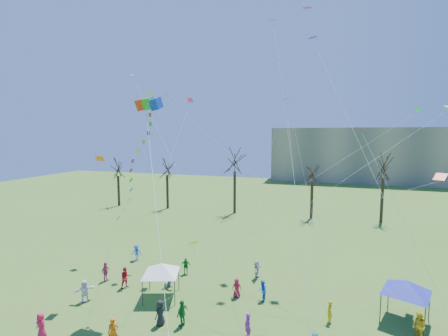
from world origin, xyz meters
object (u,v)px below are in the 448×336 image
(big_box_kite, at_px, (139,169))
(canopy_tent_blue, at_px, (406,286))
(canopy_tent_white, at_px, (161,268))
(distant_building, at_px, (383,155))

(big_box_kite, xyz_separation_m, canopy_tent_blue, (18.92, 3.36, -8.00))
(big_box_kite, relative_size, canopy_tent_white, 5.48)
(canopy_tent_white, xyz_separation_m, canopy_tent_blue, (17.92, 2.13, 0.14))
(big_box_kite, xyz_separation_m, canopy_tent_white, (1.01, 1.23, -8.14))
(canopy_tent_white, bearing_deg, big_box_kite, -129.25)
(canopy_tent_white, height_order, canopy_tent_blue, canopy_tent_blue)
(distant_building, bearing_deg, big_box_kite, -111.50)
(big_box_kite, height_order, canopy_tent_white, big_box_kite)
(distant_building, bearing_deg, canopy_tent_white, -111.15)
(canopy_tent_blue, bearing_deg, distant_building, 81.52)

